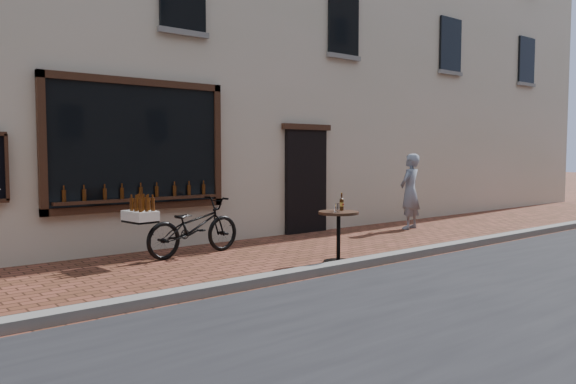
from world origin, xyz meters
TOP-DOWN VIEW (x-y plane):
  - ground at (0.00, 0.00)m, footprint 90.00×90.00m
  - kerb at (0.00, 0.20)m, footprint 90.00×0.25m
  - shop_building at (0.00, 6.50)m, footprint 28.00×6.20m
  - cargo_bicycle at (-1.35, 2.62)m, footprint 2.15×0.85m
  - bistro_table at (0.11, 0.62)m, footprint 0.63×0.63m
  - pedestrian at (4.11, 2.43)m, footprint 0.70×0.54m

SIDE VIEW (x-z plane):
  - ground at x=0.00m, z-range 0.00..0.00m
  - kerb at x=0.00m, z-range 0.00..0.12m
  - cargo_bicycle at x=-1.35m, z-range -0.02..1.00m
  - bistro_table at x=0.11m, z-range 0.04..1.11m
  - pedestrian at x=4.11m, z-range 0.00..1.69m
  - shop_building at x=0.00m, z-range 0.00..10.00m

